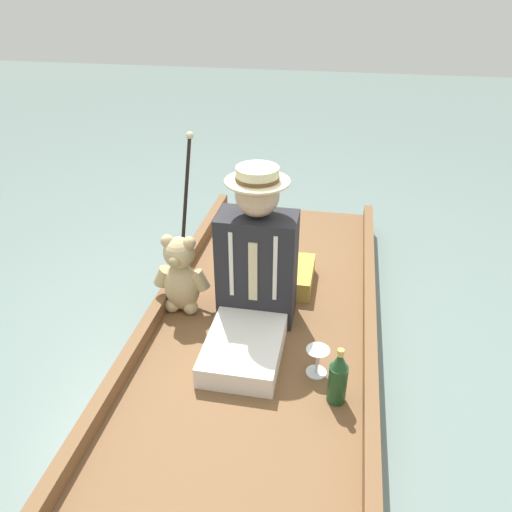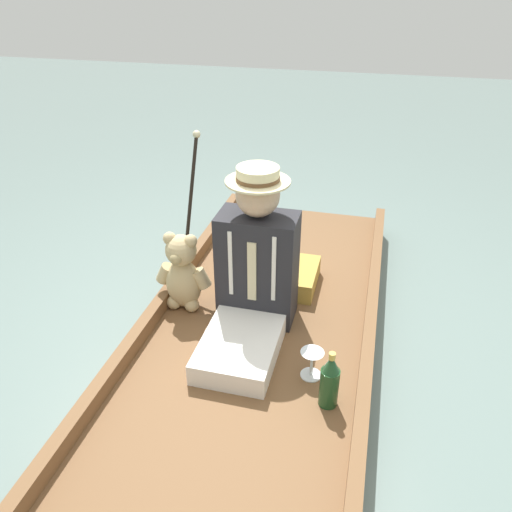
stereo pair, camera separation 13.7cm
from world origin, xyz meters
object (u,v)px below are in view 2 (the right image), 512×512
Objects in this scene: walking_cane at (190,203)px; champagne_bottle at (330,381)px; wine_glass at (312,358)px; seated_person at (254,273)px; teddy_bear at (183,273)px.

walking_cane is 3.06× the size of champagne_bottle.
wine_glass is 0.50× the size of champagne_bottle.
teddy_bear is (0.41, -0.06, -0.10)m from seated_person.
champagne_bottle is (-0.86, 0.52, -0.08)m from teddy_bear.
champagne_bottle is at bearing 148.75° from teddy_bear.
teddy_bear is 0.85m from wine_glass.
seated_person is 0.67m from champagne_bottle.
wine_glass is (-0.76, 0.37, -0.11)m from teddy_bear.
seated_person is 0.43m from teddy_bear.
seated_person is at bearing 171.94° from teddy_bear.
walking_cane is at bearing -46.79° from seated_person.
walking_cane is at bearing -41.70° from champagne_bottle.
walking_cane reaches higher than champagne_bottle.
seated_person is 0.51m from wine_glass.
champagne_bottle reaches higher than wine_glass.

